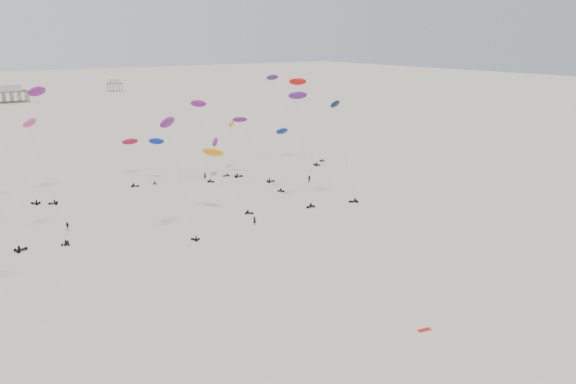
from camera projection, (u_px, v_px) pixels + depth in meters
ground_plane at (111, 141)px, 200.28m from camera, size 900.00×900.00×0.00m
pavilion_main at (7, 95)px, 312.69m from camera, size 21.00×13.00×9.80m
pavilion_small at (115, 86)px, 374.86m from camera, size 9.00×7.00×8.00m
rig_0 at (201, 119)px, 141.38m from camera, size 4.08×6.23×21.03m
rig_1 at (287, 106)px, 163.11m from camera, size 8.97×15.78×27.53m
rig_2 at (340, 129)px, 127.50m from camera, size 4.87×10.93×22.50m
rig_3 at (282, 147)px, 135.87m from camera, size 5.30×5.46×15.00m
rig_4 at (217, 159)px, 119.29m from camera, size 7.42×11.48×14.68m
rig_5 at (156, 149)px, 145.25m from camera, size 6.11×8.26×11.33m
rig_6 at (131, 151)px, 149.18m from camera, size 8.08×16.93×17.16m
rig_7 at (249, 139)px, 148.39m from camera, size 4.41×16.02×18.85m
rig_8 at (170, 134)px, 104.26m from camera, size 5.41×12.09×22.50m
rig_10 at (231, 130)px, 155.84m from camera, size 9.60×11.26×15.33m
rig_12 at (301, 122)px, 124.01m from camera, size 5.61×10.32×24.78m
rig_13 at (39, 107)px, 129.93m from camera, size 5.98×17.15×26.47m
rig_14 at (219, 148)px, 149.00m from camera, size 7.38×9.09×10.93m
rig_15 at (300, 90)px, 167.12m from camera, size 6.31×11.84×24.76m
rig_16 at (38, 151)px, 103.68m from camera, size 4.77×15.62×22.91m
spectator_0 at (255, 225)px, 112.07m from camera, size 0.87×0.92×2.09m
spectator_1 at (310, 182)px, 144.16m from camera, size 1.22×0.94×2.19m
spectator_2 at (68, 230)px, 109.04m from camera, size 1.33×1.02×1.99m
spectator_3 at (205, 179)px, 147.50m from camera, size 0.93×0.87×2.10m
grounded_kite_b at (424, 330)px, 72.12m from camera, size 1.91×1.05×0.07m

